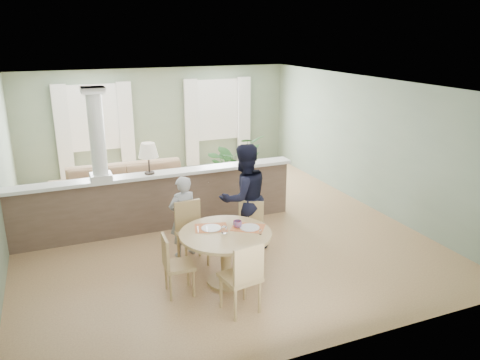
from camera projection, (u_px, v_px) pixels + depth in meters
name	position (u px, v px, depth m)	size (l,w,h in m)	color
ground	(209.00, 226.00, 9.01)	(8.00, 8.00, 0.00)	tan
room_shell	(195.00, 127.00, 9.00)	(7.02, 8.02, 2.71)	gray
pony_wall	(154.00, 194.00, 8.61)	(5.32, 0.38, 2.70)	brown
sofa	(129.00, 189.00, 9.66)	(3.11, 1.22, 0.91)	#8F704E
houseplant	(233.00, 166.00, 10.43)	(1.27, 1.10, 1.41)	#2A6026
dining_table	(226.00, 243.00, 6.78)	(1.34, 1.34, 0.91)	tan
chair_far_boy	(191.00, 230.00, 7.46)	(0.48, 0.48, 1.00)	tan
chair_far_man	(250.00, 228.00, 7.59)	(0.59, 0.59, 0.95)	tan
chair_near	(243.00, 275.00, 6.05)	(0.53, 0.53, 1.02)	tan
chair_side	(174.00, 262.00, 6.53)	(0.42, 0.42, 0.89)	tan
child_person	(183.00, 217.00, 7.62)	(0.50, 0.33, 1.37)	#9E9EA3
man_person	(244.00, 198.00, 7.80)	(0.89, 0.70, 1.84)	black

